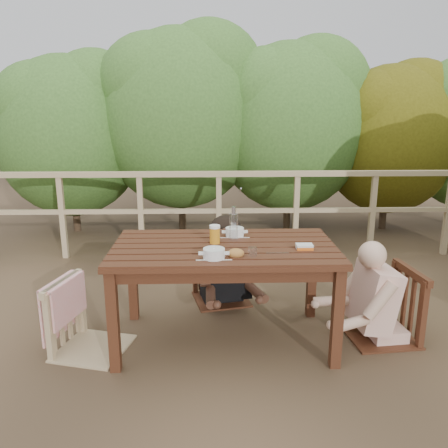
{
  "coord_description": "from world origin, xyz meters",
  "views": [
    {
      "loc": [
        -0.1,
        -3.13,
        1.73
      ],
      "look_at": [
        0.0,
        0.05,
        0.9
      ],
      "focal_mm": 36.5,
      "sensor_mm": 36.0,
      "label": 1
    }
  ],
  "objects_px": {
    "chair_far": "(221,251)",
    "diner_right": "(389,258)",
    "woman": "(221,233)",
    "bottle": "(234,225)",
    "butter_tub": "(304,248)",
    "bread_roll": "(236,253)",
    "soup_far": "(235,233)",
    "beer_glass": "(215,235)",
    "tumbler": "(252,253)",
    "chair_left": "(89,287)",
    "soup_near": "(214,254)",
    "table": "(224,295)",
    "chair_right": "(384,274)"
  },
  "relations": [
    {
      "from": "chair_far",
      "to": "diner_right",
      "type": "relative_size",
      "value": 0.75
    },
    {
      "from": "woman",
      "to": "bottle",
      "type": "relative_size",
      "value": 4.66
    },
    {
      "from": "butter_tub",
      "to": "bread_roll",
      "type": "bearing_deg",
      "value": -164.2
    },
    {
      "from": "diner_right",
      "to": "bread_roll",
      "type": "height_order",
      "value": "diner_right"
    },
    {
      "from": "diner_right",
      "to": "soup_far",
      "type": "distance_m",
      "value": 1.17
    },
    {
      "from": "woman",
      "to": "soup_far",
      "type": "distance_m",
      "value": 0.55
    },
    {
      "from": "beer_glass",
      "to": "butter_tub",
      "type": "bearing_deg",
      "value": -14.5
    },
    {
      "from": "beer_glass",
      "to": "woman",
      "type": "bearing_deg",
      "value": 84.87
    },
    {
      "from": "bread_roll",
      "to": "beer_glass",
      "type": "xyz_separation_m",
      "value": [
        -0.14,
        0.3,
        0.04
      ]
    },
    {
      "from": "woman",
      "to": "bread_roll",
      "type": "bearing_deg",
      "value": 81.6
    },
    {
      "from": "bottle",
      "to": "tumbler",
      "type": "relative_size",
      "value": 3.6
    },
    {
      "from": "soup_far",
      "to": "tumbler",
      "type": "bearing_deg",
      "value": -79.49
    },
    {
      "from": "chair_left",
      "to": "soup_far",
      "type": "bearing_deg",
      "value": -56.86
    },
    {
      "from": "chair_far",
      "to": "soup_near",
      "type": "xyz_separation_m",
      "value": [
        -0.07,
        -1.03,
        0.31
      ]
    },
    {
      "from": "chair_far",
      "to": "bottle",
      "type": "relative_size",
      "value": 3.5
    },
    {
      "from": "bottle",
      "to": "beer_glass",
      "type": "bearing_deg",
      "value": -152.33
    },
    {
      "from": "soup_far",
      "to": "woman",
      "type": "bearing_deg",
      "value": 100.03
    },
    {
      "from": "tumbler",
      "to": "beer_glass",
      "type": "bearing_deg",
      "value": 128.93
    },
    {
      "from": "table",
      "to": "tumbler",
      "type": "xyz_separation_m",
      "value": [
        0.18,
        -0.26,
        0.41
      ]
    },
    {
      "from": "table",
      "to": "bottle",
      "type": "distance_m",
      "value": 0.53
    },
    {
      "from": "soup_near",
      "to": "bread_roll",
      "type": "relative_size",
      "value": 2.17
    },
    {
      "from": "woman",
      "to": "beer_glass",
      "type": "xyz_separation_m",
      "value": [
        -0.06,
        -0.71,
        0.19
      ]
    },
    {
      "from": "table",
      "to": "soup_near",
      "type": "height_order",
      "value": "soup_near"
    },
    {
      "from": "table",
      "to": "chair_left",
      "type": "distance_m",
      "value": 0.97
    },
    {
      "from": "woman",
      "to": "tumbler",
      "type": "bearing_deg",
      "value": 87.67
    },
    {
      "from": "chair_left",
      "to": "diner_right",
      "type": "bearing_deg",
      "value": -71.72
    },
    {
      "from": "chair_left",
      "to": "tumbler",
      "type": "distance_m",
      "value": 1.18
    },
    {
      "from": "bread_roll",
      "to": "tumbler",
      "type": "bearing_deg",
      "value": -4.33
    },
    {
      "from": "chair_right",
      "to": "tumbler",
      "type": "xyz_separation_m",
      "value": [
        -1.02,
        -0.28,
        0.27
      ]
    },
    {
      "from": "chair_left",
      "to": "bottle",
      "type": "relative_size",
      "value": 3.63
    },
    {
      "from": "woman",
      "to": "soup_far",
      "type": "bearing_deg",
      "value": 87.44
    },
    {
      "from": "chair_right",
      "to": "soup_far",
      "type": "xyz_separation_m",
      "value": [
        -1.11,
        0.21,
        0.27
      ]
    },
    {
      "from": "diner_right",
      "to": "butter_tub",
      "type": "relative_size",
      "value": 10.84
    },
    {
      "from": "chair_right",
      "to": "diner_right",
      "type": "bearing_deg",
      "value": 84.1
    },
    {
      "from": "diner_right",
      "to": "beer_glass",
      "type": "height_order",
      "value": "diner_right"
    },
    {
      "from": "table",
      "to": "bread_roll",
      "type": "relative_size",
      "value": 14.22
    },
    {
      "from": "chair_far",
      "to": "chair_right",
      "type": "xyz_separation_m",
      "value": [
        1.2,
        -0.71,
        0.04
      ]
    },
    {
      "from": "woman",
      "to": "diner_right",
      "type": "relative_size",
      "value": 1.0
    },
    {
      "from": "soup_far",
      "to": "bottle",
      "type": "relative_size",
      "value": 0.88
    },
    {
      "from": "chair_left",
      "to": "soup_near",
      "type": "height_order",
      "value": "chair_left"
    },
    {
      "from": "chair_left",
      "to": "soup_far",
      "type": "height_order",
      "value": "chair_left"
    },
    {
      "from": "chair_left",
      "to": "bottle",
      "type": "xyz_separation_m",
      "value": [
        1.03,
        0.23,
        0.38
      ]
    },
    {
      "from": "chair_far",
      "to": "woman",
      "type": "distance_m",
      "value": 0.16
    },
    {
      "from": "chair_right",
      "to": "beer_glass",
      "type": "height_order",
      "value": "chair_right"
    },
    {
      "from": "table",
      "to": "diner_right",
      "type": "height_order",
      "value": "diner_right"
    },
    {
      "from": "bread_roll",
      "to": "bottle",
      "type": "height_order",
      "value": "bottle"
    },
    {
      "from": "soup_far",
      "to": "beer_glass",
      "type": "relative_size",
      "value": 1.59
    },
    {
      "from": "soup_far",
      "to": "tumbler",
      "type": "xyz_separation_m",
      "value": [
        0.09,
        -0.49,
        -0.0
      ]
    },
    {
      "from": "bottle",
      "to": "woman",
      "type": "bearing_deg",
      "value": 96.92
    },
    {
      "from": "table",
      "to": "tumbler",
      "type": "distance_m",
      "value": 0.51
    }
  ]
}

